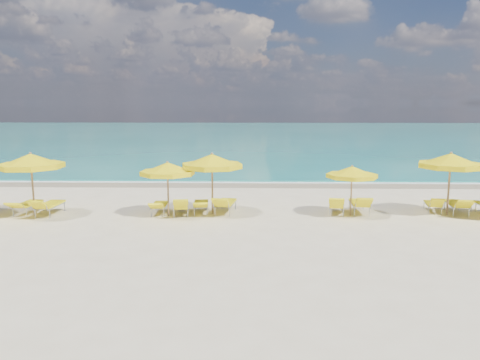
{
  "coord_description": "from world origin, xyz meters",
  "views": [
    {
      "loc": [
        0.49,
        -18.45,
        4.49
      ],
      "look_at": [
        0.0,
        1.5,
        1.2
      ],
      "focal_mm": 35.0,
      "sensor_mm": 36.0,
      "label": 1
    }
  ],
  "objects": [
    {
      "name": "lounger_4_right",
      "position": [
        -0.58,
        0.41,
        0.24
      ],
      "size": [
        0.96,
        2.08,
        0.86
      ],
      "rotation": [
        0.0,
        0.0,
        -0.15
      ],
      "color": "#A5A8AD",
      "rests_on": "ground"
    },
    {
      "name": "wet_sand_band",
      "position": [
        0.0,
        7.4,
        0.0
      ],
      "size": [
        120.0,
        2.6,
        0.01
      ],
      "primitive_type": "cube",
      "color": "tan",
      "rests_on": "ground"
    },
    {
      "name": "umbrella_5",
      "position": [
        4.49,
        0.02,
        1.76
      ],
      "size": [
        2.17,
        2.17,
        2.07
      ],
      "rotation": [
        0.0,
        0.0,
        -0.06
      ],
      "color": "#A47C52",
      "rests_on": "ground"
    },
    {
      "name": "umbrella_2",
      "position": [
        -8.22,
        -0.35,
        2.21
      ],
      "size": [
        3.39,
        3.39,
        2.59
      ],
      "rotation": [
        0.0,
        0.0,
        0.43
      ],
      "color": "#A47C52",
      "rests_on": "ground"
    },
    {
      "name": "umbrella_4",
      "position": [
        -1.1,
        0.24,
        2.15
      ],
      "size": [
        2.84,
        2.84,
        2.52
      ],
      "rotation": [
        0.0,
        0.0,
        -0.15
      ],
      "color": "#A47C52",
      "rests_on": "ground"
    },
    {
      "name": "lounger_3_left",
      "position": [
        -3.29,
        0.22,
        0.21
      ],
      "size": [
        0.64,
        1.78,
        0.67
      ],
      "rotation": [
        0.0,
        0.0,
        0.04
      ],
      "color": "#A5A8AD",
      "rests_on": "ground"
    },
    {
      "name": "lounger_6_left",
      "position": [
        8.07,
        0.78,
        0.2
      ],
      "size": [
        0.8,
        1.65,
        0.77
      ],
      "rotation": [
        0.0,
        0.0,
        -0.17
      ],
      "color": "#A5A8AD",
      "rests_on": "ground"
    },
    {
      "name": "lounger_2_left",
      "position": [
        -8.72,
        0.1,
        0.23
      ],
      "size": [
        0.75,
        1.98,
        0.71
      ],
      "rotation": [
        0.0,
        0.0,
        -0.06
      ],
      "color": "#A5A8AD",
      "rests_on": "ground"
    },
    {
      "name": "foam_line",
      "position": [
        0.0,
        8.2,
        0.0
      ],
      "size": [
        120.0,
        1.2,
        0.03
      ],
      "primitive_type": "cube",
      "color": "white",
      "rests_on": "ground"
    },
    {
      "name": "ocean",
      "position": [
        0.0,
        48.0,
        0.0
      ],
      "size": [
        120.0,
        80.0,
        0.3
      ],
      "primitive_type": "cube",
      "color": "#168076",
      "rests_on": "ground"
    },
    {
      "name": "whitecap_far",
      "position": [
        8.0,
        24.0,
        0.0
      ],
      "size": [
        18.0,
        0.3,
        0.05
      ],
      "primitive_type": "cube",
      "color": "white",
      "rests_on": "ground"
    },
    {
      "name": "umbrella_3",
      "position": [
        -2.83,
        -0.2,
        1.9
      ],
      "size": [
        2.82,
        2.82,
        2.23
      ],
      "rotation": [
        0.0,
        0.0,
        0.34
      ],
      "color": "#A47C52",
      "rests_on": "ground"
    },
    {
      "name": "lounger_5_left",
      "position": [
        3.99,
        0.36,
        0.23
      ],
      "size": [
        0.91,
        1.86,
        0.87
      ],
      "rotation": [
        0.0,
        0.0,
        -0.18
      ],
      "color": "#A5A8AD",
      "rests_on": "ground"
    },
    {
      "name": "lounger_4_left",
      "position": [
        -1.59,
        0.42,
        0.22
      ],
      "size": [
        0.74,
        1.89,
        0.68
      ],
      "rotation": [
        0.0,
        0.0,
        0.08
      ],
      "color": "#A5A8AD",
      "rests_on": "ground"
    },
    {
      "name": "lounger_3_right",
      "position": [
        -2.36,
        0.01,
        0.23
      ],
      "size": [
        0.85,
        1.84,
        0.86
      ],
      "rotation": [
        0.0,
        0.0,
        0.15
      ],
      "color": "#A5A8AD",
      "rests_on": "ground"
    },
    {
      "name": "umbrella_6",
      "position": [
        8.45,
        0.27,
        2.2
      ],
      "size": [
        2.59,
        2.59,
        2.58
      ],
      "rotation": [
        0.0,
        0.0,
        0.02
      ],
      "color": "#A47C52",
      "rests_on": "ground"
    },
    {
      "name": "ground_plane",
      "position": [
        0.0,
        0.0,
        0.0
      ],
      "size": [
        120.0,
        120.0,
        0.0
      ],
      "primitive_type": "plane",
      "color": "beige"
    },
    {
      "name": "lounger_2_right",
      "position": [
        -7.71,
        -0.1,
        0.24
      ],
      "size": [
        0.77,
        2.04,
        0.86
      ],
      "rotation": [
        0.0,
        0.0,
        -0.05
      ],
      "color": "#A5A8AD",
      "rests_on": "ground"
    },
    {
      "name": "lounger_5_right",
      "position": [
        4.96,
        0.52,
        0.24
      ],
      "size": [
        0.74,
        1.98,
        0.88
      ],
      "rotation": [
        0.0,
        0.0,
        -0.05
      ],
      "color": "#A5A8AD",
      "rests_on": "ground"
    },
    {
      "name": "lounger_6_right",
      "position": [
        8.94,
        0.49,
        0.24
      ],
      "size": [
        0.9,
        2.04,
        0.83
      ],
      "rotation": [
        0.0,
        0.0,
        -0.13
      ],
      "color": "#A5A8AD",
      "rests_on": "ground"
    },
    {
      "name": "whitecap_near",
      "position": [
        -6.0,
        17.0,
        0.0
      ],
      "size": [
        14.0,
        0.36,
        0.05
      ],
      "primitive_type": "cube",
      "color": "white",
      "rests_on": "ground"
    }
  ]
}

